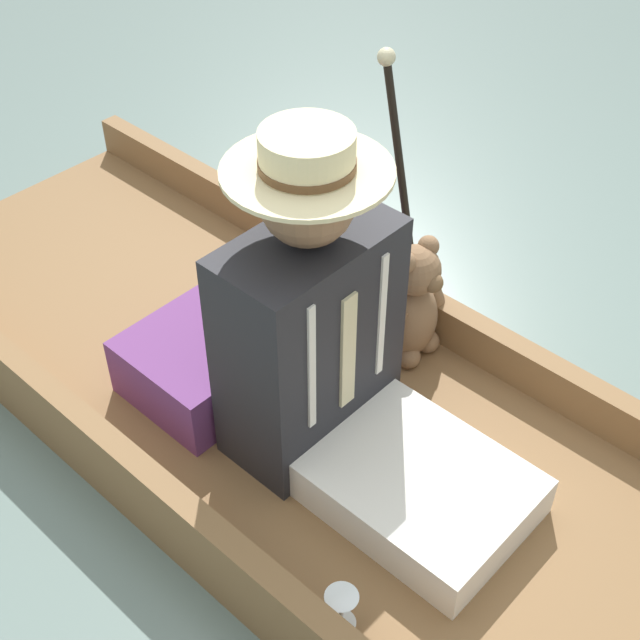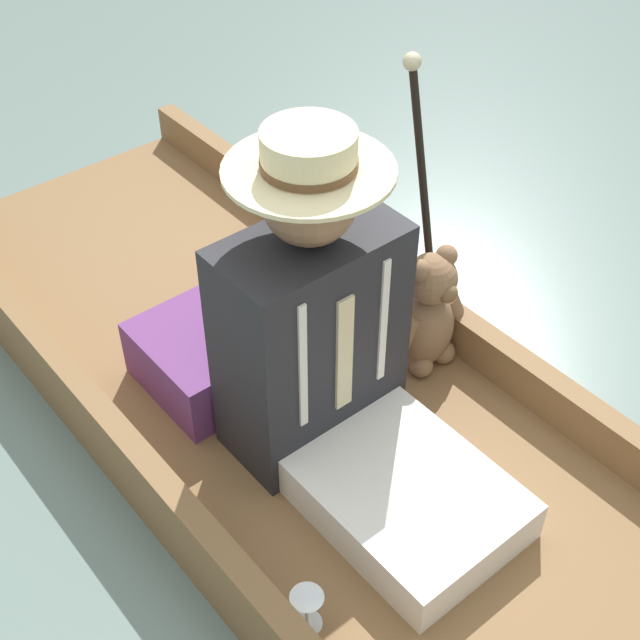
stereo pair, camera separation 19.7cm
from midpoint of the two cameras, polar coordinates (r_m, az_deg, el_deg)
name	(u,v)px [view 2 (the right image)]	position (r m, az deg, el deg)	size (l,w,h in m)	color
ground_plane	(360,482)	(2.29, 5.10, -10.39)	(16.00, 16.00, 0.00)	slate
punt_boat	(361,464)	(2.24, 5.21, -9.30)	(0.98, 3.22, 0.23)	brown
seat_cushion	(234,342)	(2.35, -3.18, -1.54)	(0.48, 0.33, 0.17)	#6B3875
seated_person	(332,355)	(2.00, 3.59, -2.37)	(0.42, 0.76, 0.84)	white
teddy_bear	(429,314)	(2.33, 9.39, 0.31)	(0.26, 0.15, 0.37)	#846042
wine_glass	(307,605)	(1.87, 2.32, -17.92)	(0.07, 0.07, 0.10)	silver
walking_cane	(424,192)	(2.22, 9.22, 7.99)	(0.04, 0.21, 0.82)	black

